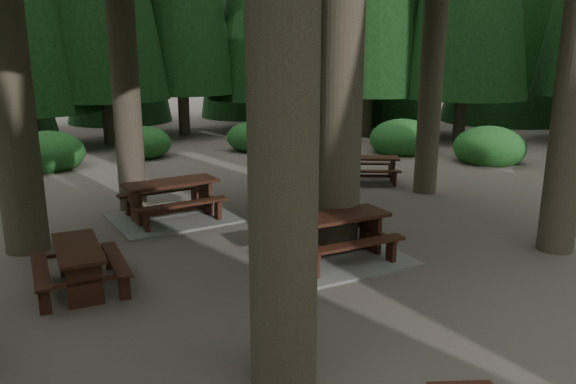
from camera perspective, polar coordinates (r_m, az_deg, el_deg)
ground at (r=10.57m, az=2.40°, el=-6.49°), size 80.00×80.00×0.00m
picnic_table_a at (r=10.34m, az=4.75°, el=-5.25°), size 2.81×2.45×0.85m
picnic_table_b at (r=9.57m, az=-20.48°, el=-6.58°), size 1.65×1.92×0.74m
picnic_table_c at (r=12.94m, az=-11.69°, el=-1.37°), size 2.77×2.35×0.88m
picnic_table_d at (r=16.44m, az=8.26°, el=2.71°), size 2.15×2.10×0.72m
shrub_ring at (r=11.41m, az=2.85°, el=-2.78°), size 23.86×24.64×1.49m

